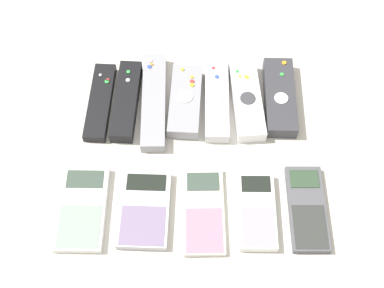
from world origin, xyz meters
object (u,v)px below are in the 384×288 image
object	(u,v)px
calculator_0	(82,208)
remote_4	(217,99)
remote_5	(247,100)
remote_2	(154,101)
calculator_1	(144,209)
calculator_3	(256,211)
remote_3	(185,101)
remote_0	(100,102)
calculator_4	(307,209)
remote_6	(280,97)
remote_1	(127,101)
calculator_2	(203,211)

from	to	relation	value
calculator_0	remote_4	bearing A→B (deg)	44.53
remote_5	remote_2	bearing A→B (deg)	176.41
calculator_1	calculator_3	size ratio (longest dim) A/B	1.03
remote_2	calculator_1	bearing A→B (deg)	-93.03
remote_3	remote_4	bearing A→B (deg)	10.00
remote_2	remote_3	world-z (taller)	remote_3
remote_4	remote_5	xyz separation A→B (m)	(0.06, -0.00, 0.00)
remote_0	remote_5	bearing A→B (deg)	3.21
remote_4	calculator_1	size ratio (longest dim) A/B	1.29
calculator_3	remote_2	bearing A→B (deg)	129.76
calculator_0	calculator_4	size ratio (longest dim) A/B	0.99
remote_6	calculator_1	distance (m)	0.33
remote_4	calculator_4	xyz separation A→B (m)	(0.15, -0.22, -0.00)
remote_1	remote_2	world-z (taller)	remote_1
remote_5	calculator_1	size ratio (longest dim) A/B	1.22
remote_4	calculator_0	bearing A→B (deg)	-135.33
remote_5	calculator_3	world-z (taller)	remote_5
remote_3	calculator_0	xyz separation A→B (m)	(-0.17, -0.22, -0.01)
remote_0	remote_4	world-z (taller)	remote_4
remote_5	calculator_4	size ratio (longest dim) A/B	1.13
remote_4	remote_6	size ratio (longest dim) A/B	1.09
calculator_2	calculator_4	bearing A→B (deg)	0.68
calculator_0	calculator_2	xyz separation A→B (m)	(0.21, -0.00, -0.00)
remote_3	calculator_3	size ratio (longest dim) A/B	1.13
remote_3	calculator_2	world-z (taller)	remote_3
remote_6	calculator_3	bearing A→B (deg)	-102.50
remote_4	calculator_0	world-z (taller)	remote_4
remote_3	calculator_1	world-z (taller)	remote_3
calculator_2	remote_3	bearing A→B (deg)	97.57
remote_0	calculator_0	xyz separation A→B (m)	(-0.01, -0.22, -0.00)
calculator_3	remote_4	bearing A→B (deg)	105.91
remote_1	calculator_3	xyz separation A→B (m)	(0.23, -0.22, -0.00)
remote_0	remote_3	distance (m)	0.16
remote_2	calculator_2	distance (m)	0.24
remote_1	remote_2	distance (m)	0.05
calculator_0	calculator_4	world-z (taller)	same
remote_0	calculator_1	distance (m)	0.24
remote_0	remote_6	distance (m)	0.34
remote_1	calculator_2	size ratio (longest dim) A/B	1.11
remote_2	remote_3	bearing A→B (deg)	-2.18
remote_6	calculator_4	distance (m)	0.23
remote_0	calculator_3	bearing A→B (deg)	-35.29
remote_2	calculator_3	size ratio (longest dim) A/B	1.53
remote_0	calculator_0	world-z (taller)	remote_0
remote_5	calculator_3	size ratio (longest dim) A/B	1.26
remote_0	remote_1	world-z (taller)	remote_1
remote_5	calculator_0	bearing A→B (deg)	-146.87
remote_0	calculator_3	distance (m)	0.36
remote_1	calculator_0	distance (m)	0.23
calculator_0	calculator_2	bearing A→B (deg)	-0.41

